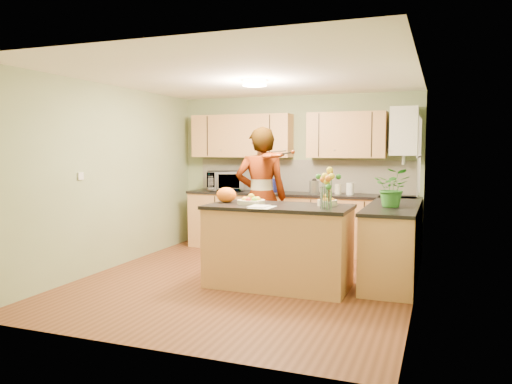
% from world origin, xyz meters
% --- Properties ---
extents(floor, '(4.50, 4.50, 0.00)m').
position_xyz_m(floor, '(0.00, 0.00, 0.00)').
color(floor, '#582E19').
rests_on(floor, ground).
extents(ceiling, '(4.00, 4.50, 0.02)m').
position_xyz_m(ceiling, '(0.00, 0.00, 2.50)').
color(ceiling, white).
rests_on(ceiling, wall_back).
extents(wall_back, '(4.00, 0.02, 2.50)m').
position_xyz_m(wall_back, '(0.00, 2.25, 1.25)').
color(wall_back, gray).
rests_on(wall_back, floor).
extents(wall_front, '(4.00, 0.02, 2.50)m').
position_xyz_m(wall_front, '(0.00, -2.25, 1.25)').
color(wall_front, gray).
rests_on(wall_front, floor).
extents(wall_left, '(0.02, 4.50, 2.50)m').
position_xyz_m(wall_left, '(-2.00, 0.00, 1.25)').
color(wall_left, gray).
rests_on(wall_left, floor).
extents(wall_right, '(0.02, 4.50, 2.50)m').
position_xyz_m(wall_right, '(2.00, 0.00, 1.25)').
color(wall_right, gray).
rests_on(wall_right, floor).
extents(back_counter, '(3.64, 0.62, 0.94)m').
position_xyz_m(back_counter, '(0.10, 1.95, 0.47)').
color(back_counter, tan).
rests_on(back_counter, floor).
extents(right_counter, '(0.62, 2.24, 0.94)m').
position_xyz_m(right_counter, '(1.70, 0.85, 0.47)').
color(right_counter, tan).
rests_on(right_counter, floor).
extents(splashback, '(3.60, 0.02, 0.52)m').
position_xyz_m(splashback, '(0.10, 2.23, 1.20)').
color(splashback, white).
rests_on(splashback, back_counter).
extents(upper_cabinets, '(3.20, 0.34, 0.70)m').
position_xyz_m(upper_cabinets, '(-0.18, 2.08, 1.85)').
color(upper_cabinets, tan).
rests_on(upper_cabinets, wall_back).
extents(boiler, '(0.40, 0.30, 0.86)m').
position_xyz_m(boiler, '(1.70, 2.09, 1.90)').
color(boiler, white).
rests_on(boiler, wall_back).
extents(window_right, '(0.01, 1.30, 1.05)m').
position_xyz_m(window_right, '(1.99, 0.60, 1.55)').
color(window_right, white).
rests_on(window_right, wall_right).
extents(light_switch, '(0.02, 0.09, 0.09)m').
position_xyz_m(light_switch, '(-1.99, -0.60, 1.30)').
color(light_switch, white).
rests_on(light_switch, wall_left).
extents(ceiling_lamp, '(0.30, 0.30, 0.07)m').
position_xyz_m(ceiling_lamp, '(0.00, 0.30, 2.46)').
color(ceiling_lamp, '#FFEABF').
rests_on(ceiling_lamp, ceiling).
extents(peninsula_island, '(1.70, 0.87, 0.97)m').
position_xyz_m(peninsula_island, '(0.45, -0.07, 0.49)').
color(peninsula_island, tan).
rests_on(peninsula_island, floor).
extents(fruit_dish, '(0.34, 0.34, 0.12)m').
position_xyz_m(fruit_dish, '(0.10, -0.07, 1.02)').
color(fruit_dish, beige).
rests_on(fruit_dish, peninsula_island).
extents(orange_bowl, '(0.23, 0.23, 0.14)m').
position_xyz_m(orange_bowl, '(1.00, 0.08, 1.03)').
color(orange_bowl, beige).
rests_on(orange_bowl, peninsula_island).
extents(flower_vase, '(0.29, 0.29, 0.53)m').
position_xyz_m(flower_vase, '(1.05, -0.25, 1.33)').
color(flower_vase, silver).
rests_on(flower_vase, peninsula_island).
extents(orange_bag, '(0.30, 0.27, 0.19)m').
position_xyz_m(orange_bag, '(-0.25, -0.02, 1.07)').
color(orange_bag, orange).
rests_on(orange_bag, peninsula_island).
extents(papers, '(0.24, 0.33, 0.01)m').
position_xyz_m(papers, '(0.35, -0.37, 0.98)').
color(papers, silver).
rests_on(papers, peninsula_island).
extents(violinist, '(0.81, 0.65, 1.94)m').
position_xyz_m(violinist, '(-0.09, 0.80, 0.97)').
color(violinist, '#DE9E88').
rests_on(violinist, floor).
extents(violin, '(0.71, 0.62, 0.18)m').
position_xyz_m(violin, '(0.11, 0.58, 1.55)').
color(violin, '#4B1704').
rests_on(violin, violinist).
extents(microwave, '(0.70, 0.60, 0.33)m').
position_xyz_m(microwave, '(-1.13, 1.91, 1.10)').
color(microwave, white).
rests_on(microwave, back_counter).
extents(blue_box, '(0.27, 0.20, 0.22)m').
position_xyz_m(blue_box, '(-0.39, 1.95, 1.05)').
color(blue_box, navy).
rests_on(blue_box, back_counter).
extents(kettle, '(0.15, 0.15, 0.28)m').
position_xyz_m(kettle, '(0.39, 1.91, 1.05)').
color(kettle, '#ADACB1').
rests_on(kettle, back_counter).
extents(jar_cream, '(0.10, 0.10, 0.15)m').
position_xyz_m(jar_cream, '(0.75, 1.98, 1.02)').
color(jar_cream, beige).
rests_on(jar_cream, back_counter).
extents(jar_white, '(0.15, 0.15, 0.18)m').
position_xyz_m(jar_white, '(0.94, 1.94, 1.03)').
color(jar_white, white).
rests_on(jar_white, back_counter).
extents(potted_plant, '(0.45, 0.40, 0.47)m').
position_xyz_m(potted_plant, '(1.70, 0.49, 1.17)').
color(potted_plant, '#2C7326').
rests_on(potted_plant, right_counter).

